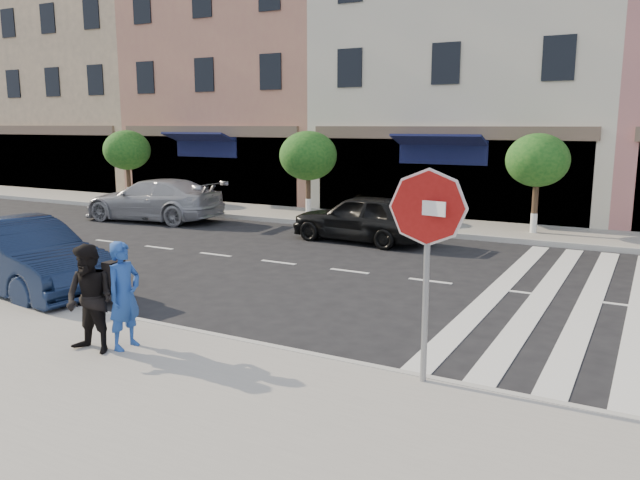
{
  "coord_description": "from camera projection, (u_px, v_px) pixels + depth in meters",
  "views": [
    {
      "loc": [
        6.29,
        -9.02,
        3.44
      ],
      "look_at": [
        1.03,
        0.63,
        1.4
      ],
      "focal_mm": 35.0,
      "sensor_mm": 36.0,
      "label": 1
    }
  ],
  "objects": [
    {
      "name": "ground",
      "position": [
        254.0,
        316.0,
        11.38
      ],
      "size": [
        120.0,
        120.0,
        0.0
      ],
      "primitive_type": "plane",
      "color": "black",
      "rests_on": "ground"
    },
    {
      "name": "sidewalk_near",
      "position": [
        90.0,
        387.0,
        8.12
      ],
      "size": [
        60.0,
        4.5,
        0.15
      ],
      "primitive_type": "cube",
      "color": "gray",
      "rests_on": "ground"
    },
    {
      "name": "sidewalk_far",
      "position": [
        441.0,
        226.0,
        20.86
      ],
      "size": [
        60.0,
        3.0,
        0.15
      ],
      "primitive_type": "cube",
      "color": "gray",
      "rests_on": "ground"
    },
    {
      "name": "building_west_far",
      "position": [
        102.0,
        78.0,
        35.3
      ],
      "size": [
        12.0,
        9.0,
        12.0
      ],
      "primitive_type": "cube",
      "color": "#D8B48A",
      "rests_on": "ground"
    },
    {
      "name": "building_west_mid",
      "position": [
        263.0,
        49.0,
        29.95
      ],
      "size": [
        10.0,
        9.0,
        14.0
      ],
      "primitive_type": "cube",
      "color": "tan",
      "rests_on": "ground"
    },
    {
      "name": "building_centre",
      "position": [
        480.0,
        73.0,
        25.28
      ],
      "size": [
        11.0,
        9.0,
        11.0
      ],
      "primitive_type": "cube",
      "color": "beige",
      "rests_on": "ground"
    },
    {
      "name": "street_tree_wa",
      "position": [
        127.0,
        150.0,
        26.86
      ],
      "size": [
        2.0,
        2.0,
        3.05
      ],
      "color": "#473323",
      "rests_on": "sidewalk_far"
    },
    {
      "name": "street_tree_wb",
      "position": [
        308.0,
        156.0,
        22.63
      ],
      "size": [
        2.1,
        2.1,
        3.06
      ],
      "color": "#473323",
      "rests_on": "sidewalk_far"
    },
    {
      "name": "street_tree_c",
      "position": [
        538.0,
        161.0,
        18.85
      ],
      "size": [
        1.9,
        1.9,
        3.04
      ],
      "color": "#473323",
      "rests_on": "sidewalk_far"
    },
    {
      "name": "stop_sign",
      "position": [
        427.0,
        230.0,
        7.75
      ],
      "size": [
        0.96,
        0.24,
        2.77
      ],
      "rotation": [
        0.0,
        0.0,
        -0.21
      ],
      "color": "gray",
      "rests_on": "sidewalk_near"
    },
    {
      "name": "photographer",
      "position": [
        124.0,
        295.0,
        9.2
      ],
      "size": [
        0.39,
        0.59,
        1.62
      ],
      "primitive_type": "imported",
      "rotation": [
        0.0,
        0.0,
        1.57
      ],
      "color": "#204595",
      "rests_on": "sidewalk_near"
    },
    {
      "name": "walker",
      "position": [
        90.0,
        299.0,
        9.02
      ],
      "size": [
        0.81,
        0.65,
        1.6
      ],
      "primitive_type": "imported",
      "rotation": [
        0.0,
        0.0,
        0.05
      ],
      "color": "black",
      "rests_on": "sidewalk_near"
    },
    {
      "name": "car_near_mid",
      "position": [
        21.0,
        257.0,
        12.77
      ],
      "size": [
        4.83,
        2.22,
        1.54
      ],
      "primitive_type": "imported",
      "rotation": [
        0.0,
        0.0,
        1.44
      ],
      "color": "black",
      "rests_on": "ground"
    },
    {
      "name": "car_far_left",
      "position": [
        154.0,
        200.0,
        22.48
      ],
      "size": [
        5.43,
        2.69,
        1.52
      ],
      "primitive_type": "imported",
      "rotation": [
        0.0,
        0.0,
        -1.46
      ],
      "color": "#959499",
      "rests_on": "ground"
    },
    {
      "name": "car_far_mid",
      "position": [
        362.0,
        218.0,
        18.44
      ],
      "size": [
        4.34,
        2.02,
        1.44
      ],
      "primitive_type": "imported",
      "rotation": [
        0.0,
        0.0,
        -1.65
      ],
      "color": "black",
      "rests_on": "ground"
    }
  ]
}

